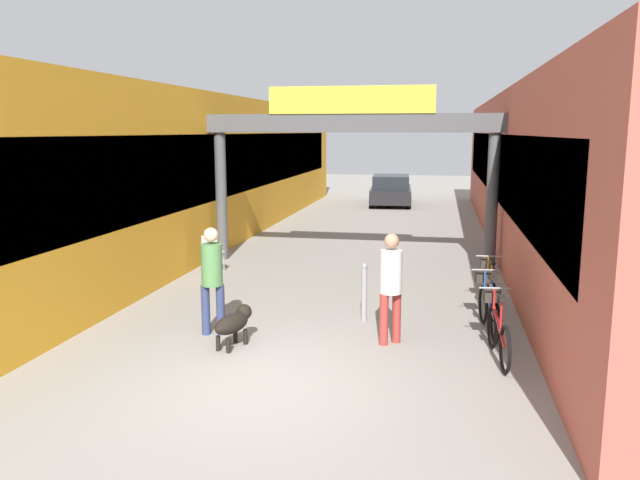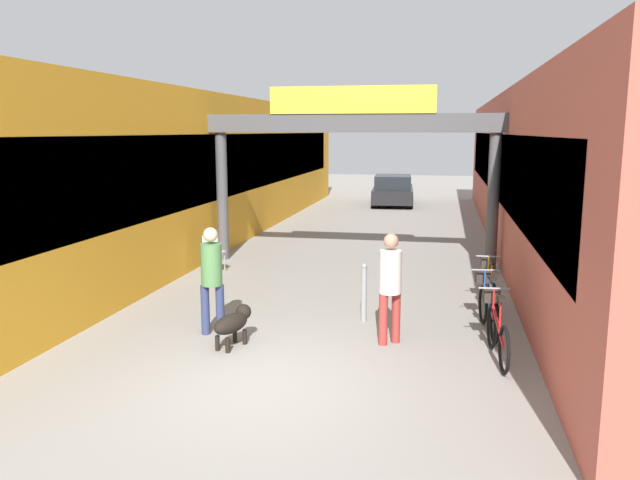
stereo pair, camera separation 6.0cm
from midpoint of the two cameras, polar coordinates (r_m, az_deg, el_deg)
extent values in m
plane|color=gray|center=(8.40, -4.78, -13.07)|extent=(80.00, 80.00, 0.00)
cube|color=gold|center=(19.84, -10.35, 6.47)|extent=(3.00, 26.00, 4.26)
cube|color=black|center=(19.33, -6.25, 7.12)|extent=(0.04, 23.40, 1.71)
cube|color=#B25142|center=(18.69, 20.35, 5.81)|extent=(3.00, 26.00, 4.26)
cube|color=black|center=(18.50, 15.83, 6.68)|extent=(0.04, 23.40, 1.71)
cylinder|color=#4C4C4F|center=(16.16, -8.82, 3.94)|extent=(0.28, 0.28, 3.24)
cylinder|color=#4C4C4F|center=(15.23, 15.64, 3.33)|extent=(0.28, 0.28, 3.24)
cube|color=#4C4C4F|center=(15.25, 3.11, 10.62)|extent=(7.40, 0.44, 0.44)
cube|color=yellow|center=(15.07, 3.02, 12.69)|extent=(3.96, 0.10, 0.64)
cylinder|color=navy|center=(10.35, -10.28, -6.29)|extent=(0.17, 0.17, 0.82)
cylinder|color=navy|center=(10.33, -8.95, -6.29)|extent=(0.17, 0.17, 0.82)
cylinder|color=#4C7F47|center=(10.16, -9.74, -2.22)|extent=(0.42, 0.42, 0.68)
sphere|color=beige|center=(10.07, -9.82, 0.48)|extent=(0.29, 0.29, 0.23)
cylinder|color=#99332D|center=(9.75, 5.98, -7.24)|extent=(0.20, 0.20, 0.81)
cylinder|color=#99332D|center=(9.88, 7.13, -7.03)|extent=(0.20, 0.20, 0.81)
cylinder|color=silver|center=(9.63, 6.64, -2.91)|extent=(0.48, 0.48, 0.67)
sphere|color=tan|center=(9.53, 6.70, -0.09)|extent=(0.32, 0.32, 0.23)
ellipsoid|color=black|center=(9.69, -7.97, -7.58)|extent=(0.53, 0.79, 0.29)
sphere|color=black|center=(9.91, -6.84, -6.54)|extent=(0.31, 0.31, 0.25)
sphere|color=white|center=(9.86, -7.20, -7.34)|extent=(0.22, 0.22, 0.18)
cylinder|color=black|center=(9.99, -7.62, -8.60)|extent=(0.09, 0.09, 0.23)
cylinder|color=black|center=(9.88, -6.72, -8.79)|extent=(0.09, 0.09, 0.23)
cylinder|color=black|center=(9.66, -9.18, -9.29)|extent=(0.09, 0.09, 0.23)
cylinder|color=black|center=(9.55, -8.26, -9.50)|extent=(0.09, 0.09, 0.23)
torus|color=black|center=(9.94, 15.58, -7.66)|extent=(0.11, 0.67, 0.67)
torus|color=black|center=(8.99, 16.67, -9.61)|extent=(0.11, 0.67, 0.67)
cube|color=red|center=(9.40, 16.15, -7.55)|extent=(0.12, 0.94, 0.34)
cylinder|color=red|center=(9.23, 16.35, -6.46)|extent=(0.03, 0.03, 0.42)
cube|color=black|center=(9.17, 16.41, -5.14)|extent=(0.12, 0.23, 0.05)
cylinder|color=red|center=(9.77, 15.74, -5.64)|extent=(0.03, 0.03, 0.46)
cylinder|color=gray|center=(9.71, 15.81, -4.28)|extent=(0.46, 0.07, 0.03)
cube|color=#332D28|center=(9.94, 15.57, -4.89)|extent=(0.26, 0.22, 0.20)
torus|color=black|center=(11.14, 14.83, -5.72)|extent=(0.13, 0.67, 0.67)
torus|color=black|center=(10.18, 15.85, -7.26)|extent=(0.13, 0.67, 0.67)
cube|color=#234C9E|center=(10.61, 15.36, -5.52)|extent=(0.15, 0.94, 0.34)
cylinder|color=#234C9E|center=(10.44, 15.54, -4.53)|extent=(0.04, 0.04, 0.42)
cube|color=black|center=(10.39, 15.59, -3.36)|extent=(0.13, 0.23, 0.05)
cylinder|color=#234C9E|center=(10.98, 14.98, -3.89)|extent=(0.04, 0.04, 0.46)
cylinder|color=gray|center=(10.93, 15.03, -2.67)|extent=(0.46, 0.08, 0.03)
cube|color=#332D28|center=(11.16, 14.81, -3.25)|extent=(0.26, 0.23, 0.20)
torus|color=black|center=(12.32, 15.16, -4.23)|extent=(0.07, 0.67, 0.67)
torus|color=black|center=(11.34, 15.69, -5.48)|extent=(0.07, 0.67, 0.67)
cube|color=gold|center=(11.79, 15.45, -3.98)|extent=(0.07, 0.94, 0.34)
cylinder|color=gold|center=(11.62, 15.57, -3.07)|extent=(0.03, 0.03, 0.42)
cube|color=black|center=(11.58, 15.62, -2.01)|extent=(0.11, 0.22, 0.05)
cylinder|color=gold|center=(12.18, 15.27, -2.56)|extent=(0.03, 0.03, 0.46)
cylinder|color=gray|center=(12.13, 15.32, -1.46)|extent=(0.46, 0.04, 0.03)
cube|color=#332D28|center=(12.36, 15.19, -2.00)|extent=(0.25, 0.21, 0.20)
cylinder|color=gray|center=(10.89, 4.20, -5.01)|extent=(0.10, 0.10, 0.95)
sphere|color=gray|center=(10.77, 4.24, -2.41)|extent=(0.10, 0.10, 0.10)
cylinder|color=gray|center=(15.08, -9.74, -1.88)|extent=(0.03, 0.03, 0.45)
cylinder|color=gray|center=(14.92, -8.60, -1.98)|extent=(0.03, 0.03, 0.45)
cylinder|color=gray|center=(14.79, -10.38, -2.14)|extent=(0.03, 0.03, 0.45)
cylinder|color=gray|center=(14.63, -9.22, -2.24)|extent=(0.03, 0.03, 0.45)
cube|color=silver|center=(14.81, -9.51, -1.13)|extent=(0.45, 0.45, 0.04)
cube|color=silver|center=(14.61, -9.88, -0.41)|extent=(0.40, 0.10, 0.40)
cube|color=black|center=(28.33, 6.74, 4.20)|extent=(2.00, 4.10, 0.60)
cube|color=#1E2328|center=(28.13, 6.75, 5.34)|extent=(1.71, 2.29, 0.55)
cylinder|color=black|center=(29.81, 5.25, 4.17)|extent=(0.24, 0.61, 0.60)
cylinder|color=black|center=(29.79, 8.31, 4.10)|extent=(0.24, 0.61, 0.60)
cylinder|color=black|center=(26.93, 4.98, 3.55)|extent=(0.24, 0.61, 0.60)
cylinder|color=black|center=(26.91, 8.37, 3.48)|extent=(0.24, 0.61, 0.60)
camera|label=1|loc=(0.03, -89.85, 0.03)|focal=35.00mm
camera|label=2|loc=(0.03, 90.15, -0.03)|focal=35.00mm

